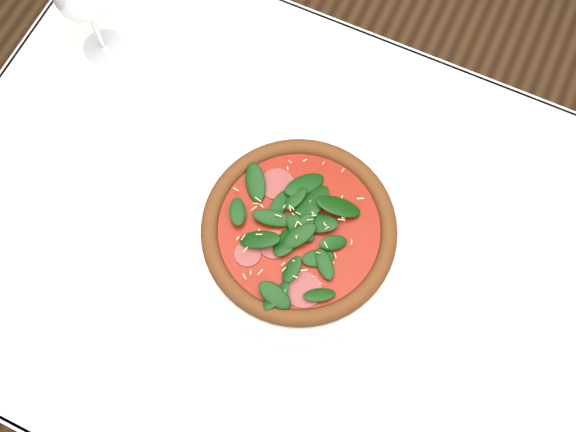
% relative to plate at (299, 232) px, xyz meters
% --- Properties ---
extents(ground, '(6.00, 6.00, 0.00)m').
position_rel_plate_xyz_m(ground, '(0.03, -0.02, -0.76)').
color(ground, brown).
rests_on(ground, ground).
extents(dining_table, '(1.21, 0.81, 0.75)m').
position_rel_plate_xyz_m(dining_table, '(0.03, -0.02, -0.11)').
color(dining_table, white).
rests_on(dining_table, ground).
extents(plate, '(0.34, 0.34, 0.01)m').
position_rel_plate_xyz_m(plate, '(0.00, 0.00, 0.00)').
color(plate, silver).
rests_on(plate, dining_table).
extents(pizza, '(0.34, 0.34, 0.04)m').
position_rel_plate_xyz_m(pizza, '(0.00, 0.00, 0.02)').
color(pizza, brown).
rests_on(pizza, plate).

